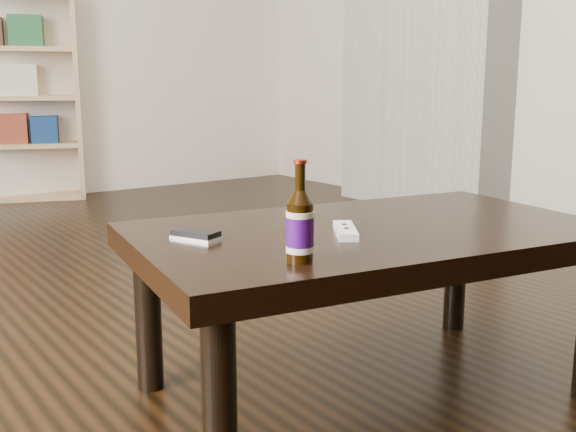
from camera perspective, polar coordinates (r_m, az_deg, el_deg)
floor at (r=2.20m, az=-9.09°, el=-10.33°), size 5.00×6.00×0.01m
bookshelf at (r=5.04m, az=-21.60°, el=9.62°), size 0.82×0.58×1.39m
coffee_table at (r=1.73m, az=6.96°, el=-2.79°), size 1.28×0.88×0.44m
beer_bottle at (r=1.35m, az=1.03°, el=-0.89°), size 0.06×0.06×0.21m
phone at (r=1.58m, az=-7.79°, el=-1.59°), size 0.10×0.13×0.02m
remote at (r=1.62m, az=4.89°, el=-1.24°), size 0.13×0.16×0.02m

